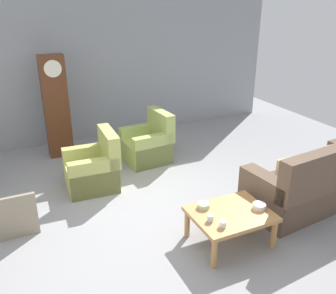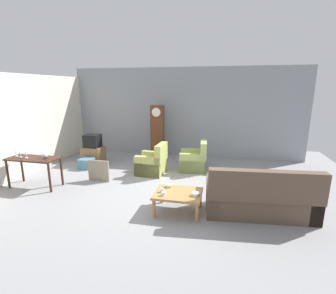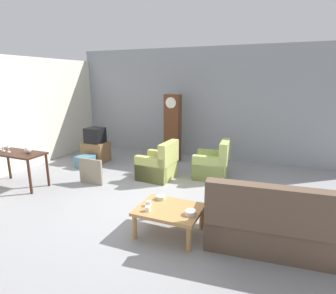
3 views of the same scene
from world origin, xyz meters
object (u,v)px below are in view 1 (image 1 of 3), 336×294
object	(u,v)px
armchair_olive_near	(94,169)
coffee_table_wood	(230,217)
cup_white_porcelain	(223,224)
framed_picture_leaning	(13,218)
couch_floral	(316,183)
grandfather_clock	(56,107)
cup_blue_rimmed	(210,218)
bowl_white_stacked	(259,206)
armchair_olive_far	(148,145)
bowl_shallow_green	(204,205)

from	to	relation	value
armchair_olive_near	coffee_table_wood	distance (m)	2.42
coffee_table_wood	cup_white_porcelain	xyz separation A→B (m)	(-0.26, -0.21, 0.10)
framed_picture_leaning	cup_white_porcelain	bearing A→B (deg)	-33.60
couch_floral	cup_white_porcelain	size ratio (longest dim) A/B	26.03
grandfather_clock	cup_white_porcelain	bearing A→B (deg)	-73.54
coffee_table_wood	cup_blue_rimmed	distance (m)	0.34
framed_picture_leaning	cup_blue_rimmed	distance (m)	2.46
cup_blue_rimmed	framed_picture_leaning	bearing A→B (deg)	148.71
coffee_table_wood	cup_blue_rimmed	size ratio (longest dim) A/B	12.36
couch_floral	bowl_white_stacked	world-z (taller)	couch_floral
armchair_olive_far	framed_picture_leaning	world-z (taller)	armchair_olive_far
cup_white_porcelain	armchair_olive_near	bearing A→B (deg)	110.96
armchair_olive_far	bowl_shallow_green	xyz separation A→B (m)	(-0.27, -2.47, 0.15)
framed_picture_leaning	bowl_shallow_green	distance (m)	2.39
framed_picture_leaning	bowl_white_stacked	xyz separation A→B (m)	(2.79, -1.30, 0.16)
armchair_olive_far	bowl_white_stacked	size ratio (longest dim) A/B	5.59
grandfather_clock	coffee_table_wood	bearing A→B (deg)	-69.06
grandfather_clock	cup_blue_rimmed	world-z (taller)	grandfather_clock
armchair_olive_far	bowl_shallow_green	world-z (taller)	armchair_olive_far
couch_floral	cup_blue_rimmed	xyz separation A→B (m)	(-1.94, -0.26, 0.11)
grandfather_clock	bowl_white_stacked	bearing A→B (deg)	-64.68
framed_picture_leaning	grandfather_clock	bearing A→B (deg)	67.35
couch_floral	bowl_shallow_green	size ratio (longest dim) A/B	14.26
armchair_olive_near	grandfather_clock	xyz separation A→B (m)	(-0.25, 1.54, 0.65)
couch_floral	armchair_olive_far	distance (m)	2.96
bowl_white_stacked	grandfather_clock	bearing A→B (deg)	115.32
armchair_olive_far	cup_blue_rimmed	distance (m)	2.78
cup_blue_rimmed	coffee_table_wood	bearing A→B (deg)	8.93
couch_floral	framed_picture_leaning	bearing A→B (deg)	165.94
coffee_table_wood	framed_picture_leaning	world-z (taller)	framed_picture_leaning
cup_white_porcelain	cup_blue_rimmed	distance (m)	0.17
couch_floral	grandfather_clock	world-z (taller)	grandfather_clock
armchair_olive_far	grandfather_clock	distance (m)	1.84
grandfather_clock	bowl_shallow_green	xyz separation A→B (m)	(1.16, -3.43, -0.50)
cup_white_porcelain	couch_floral	bearing A→B (deg)	12.75
armchair_olive_far	bowl_white_stacked	xyz separation A→B (m)	(0.34, -2.78, 0.15)
armchair_olive_near	cup_white_porcelain	size ratio (longest dim) A/B	11.01
couch_floral	framed_picture_leaning	size ratio (longest dim) A/B	3.62
coffee_table_wood	bowl_white_stacked	xyz separation A→B (m)	(0.37, -0.07, 0.09)
armchair_olive_far	grandfather_clock	bearing A→B (deg)	146.03
cup_white_porcelain	cup_blue_rimmed	size ratio (longest dim) A/B	1.08
cup_blue_rimmed	bowl_shallow_green	size ratio (longest dim) A/B	0.51
grandfather_clock	bowl_shallow_green	size ratio (longest dim) A/B	12.47
bowl_shallow_green	coffee_table_wood	bearing A→B (deg)	-43.79
cup_white_porcelain	bowl_shallow_green	bearing A→B (deg)	88.63
coffee_table_wood	framed_picture_leaning	xyz separation A→B (m)	(-2.42, 1.23, -0.07)
bowl_white_stacked	armchair_olive_far	bearing A→B (deg)	97.08
framed_picture_leaning	cup_blue_rimmed	world-z (taller)	framed_picture_leaning
bowl_shallow_green	cup_blue_rimmed	bearing A→B (deg)	-104.67
coffee_table_wood	cup_white_porcelain	distance (m)	0.35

